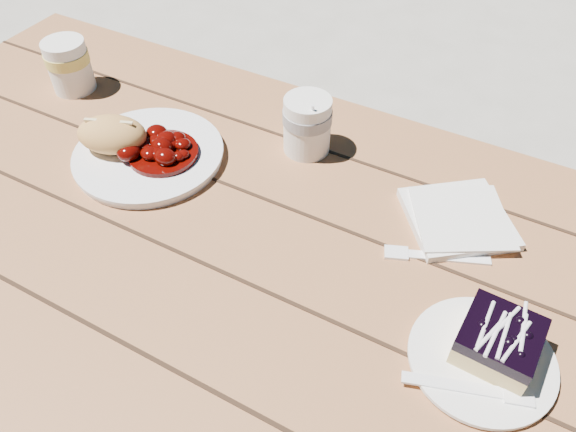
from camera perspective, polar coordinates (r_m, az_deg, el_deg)
The scene contains 11 objects.
picnic_table at distance 0.94m, azimuth 7.28°, elevation -12.96°, with size 2.00×1.55×0.75m.
main_plate at distance 1.02m, azimuth -13.94°, elevation 6.00°, with size 0.25×0.25×0.02m, color white.
goulash_stew at distance 0.98m, azimuth -12.70°, elevation 6.96°, with size 0.12×0.12×0.04m, color #490502, non-canonical shape.
bread_roll at distance 1.01m, azimuth -17.45°, elevation 7.92°, with size 0.12×0.08×0.06m, color tan.
dessert_plate at distance 0.77m, azimuth 19.04°, elevation -13.62°, with size 0.18×0.18×0.01m, color white.
blueberry_cake at distance 0.75m, azimuth 20.62°, elevation -11.77°, with size 0.10×0.10×0.05m.
fork_dessert at distance 0.73m, azimuth 16.51°, elevation -16.16°, with size 0.03×0.16×0.01m, color white, non-canonical shape.
coffee_cup at distance 0.98m, azimuth 1.96°, elevation 9.22°, with size 0.08×0.08×0.10m, color white.
napkin_stack at distance 0.91m, azimuth 16.85°, elevation -0.24°, with size 0.15×0.15×0.01m, color white.
fork_table at distance 0.86m, azimuth 15.91°, elevation -4.05°, with size 0.03×0.16×0.01m, color white, non-canonical shape.
second_cup at distance 1.22m, azimuth -21.35°, elevation 14.04°, with size 0.08×0.08×0.10m, color white.
Camera 1 is at (0.13, -0.48, 1.39)m, focal length 35.00 mm.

